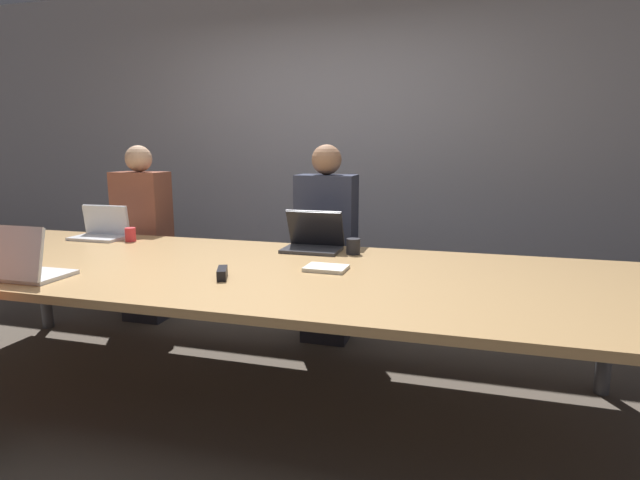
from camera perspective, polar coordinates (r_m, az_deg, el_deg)
name	(u,v)px	position (r m, az deg, el deg)	size (l,w,h in m)	color
ground_plane	(248,392)	(2.95, -8.22, -16.85)	(24.00, 24.00, 0.00)	brown
curtain_wall	(336,143)	(4.52, 1.88, 11.06)	(12.00, 0.06, 2.80)	#9999A3
conference_table	(245,275)	(2.71, -8.59, -4.00)	(4.17, 1.44, 0.72)	tan
laptop_far_left	(102,229)	(3.84, -23.67, 1.18)	(0.36, 0.22, 0.23)	silver
person_far_left	(144,237)	(4.14, -19.51, 0.28)	(0.40, 0.24, 1.37)	#2D2D38
cup_far_left	(130,235)	(3.64, -20.84, 0.59)	(0.07, 0.07, 0.09)	red
laptop_near_left	(23,264)	(2.79, -30.81, -2.39)	(0.34, 0.27, 0.27)	silver
laptop_far_center	(314,239)	(3.10, -0.75, 0.14)	(0.36, 0.26, 0.25)	#333338
person_far_center	(326,248)	(3.47, 0.73, -0.94)	(0.40, 0.24, 1.38)	#2D2D38
cup_far_center	(353,246)	(3.00, 3.82, -0.73)	(0.08, 0.08, 0.09)	#232328
stapler	(222,273)	(2.49, -11.11, -3.73)	(0.10, 0.16, 0.05)	black
notebook	(326,268)	(2.61, 0.71, -3.23)	(0.22, 0.17, 0.02)	silver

